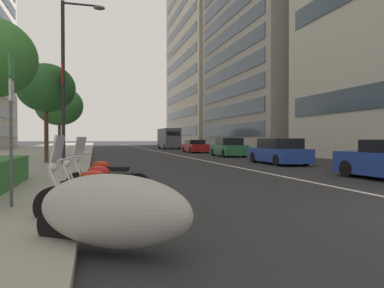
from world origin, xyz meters
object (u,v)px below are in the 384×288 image
car_approaching_light (278,152)px  car_far_down_avenue (195,147)px  motorcycle_under_tarp (112,211)px  street_lamp_with_banners (69,67)px  motorcycle_far_end_row (101,199)px  street_tree_far_plaza (59,106)px  delivery_van_ahead (169,138)px  street_tree_near_plaza_corner (46,88)px  motorcycle_by_sign_pole (106,191)px  car_mid_block_traffic (228,148)px  motorcycle_nearest_camera (106,180)px  parking_sign_by_curb (11,111)px

car_approaching_light → car_far_down_avenue: 16.99m
motorcycle_under_tarp → street_lamp_with_banners: size_ratio=0.26×
motorcycle_far_end_row → street_tree_far_plaza: bearing=-70.7°
car_approaching_light → delivery_van_ahead: delivery_van_ahead is taller
street_lamp_with_banners → delivery_van_ahead: bearing=-20.8°
street_tree_near_plaza_corner → motorcycle_by_sign_pole: bearing=-168.5°
car_mid_block_traffic → car_far_down_avenue: size_ratio=1.01×
motorcycle_by_sign_pole → motorcycle_nearest_camera: 1.52m
motorcycle_nearest_camera → car_far_down_avenue: (26.21, -9.67, 0.18)m
car_mid_block_traffic → street_lamp_with_banners: street_lamp_with_banners is taller
car_far_down_avenue → street_lamp_with_banners: bearing=145.6°
motorcycle_far_end_row → car_mid_block_traffic: car_mid_block_traffic is taller
car_mid_block_traffic → delivery_van_ahead: size_ratio=0.77×
car_mid_block_traffic → street_lamp_with_banners: (-7.63, 11.52, 4.32)m
delivery_van_ahead → street_tree_near_plaza_corner: 30.85m
car_far_down_avenue → street_tree_near_plaza_corner: 19.39m
motorcycle_far_end_row → motorcycle_by_sign_pole: size_ratio=1.04×
motorcycle_nearest_camera → street_lamp_with_banners: size_ratio=0.24×
motorcycle_nearest_camera → street_tree_near_plaza_corner: (11.72, 2.74, 3.69)m
motorcycle_nearest_camera → delivery_van_ahead: (39.80, -9.76, 1.07)m
motorcycle_under_tarp → motorcycle_by_sign_pole: size_ratio=1.01×
motorcycle_nearest_camera → car_far_down_avenue: motorcycle_nearest_camera is taller
car_approaching_light → parking_sign_by_curb: parking_sign_by_curb is taller
car_mid_block_traffic → street_tree_far_plaza: street_tree_far_plaza is taller
car_mid_block_traffic → parking_sign_by_curb: size_ratio=1.53×
motorcycle_under_tarp → car_far_down_avenue: car_far_down_avenue is taller
motorcycle_by_sign_pole → car_far_down_avenue: bearing=-89.3°
motorcycle_under_tarp → motorcycle_nearest_camera: size_ratio=1.08×
motorcycle_nearest_camera → car_mid_block_traffic: bearing=-93.8°
motorcycle_by_sign_pole → car_approaching_light: car_approaching_light is taller
car_mid_block_traffic → street_tree_far_plaza: (3.30, 12.97, 3.33)m
motorcycle_under_tarp → street_tree_near_plaza_corner: (15.93, 2.67, 3.58)m
motorcycle_by_sign_pole → street_tree_near_plaza_corner: 14.01m
parking_sign_by_curb → motorcycle_under_tarp: bearing=-149.4°
motorcycle_nearest_camera → street_lamp_with_banners: street_lamp_with_banners is taller
car_far_down_avenue → motorcycle_far_end_row: bearing=161.7°
street_lamp_with_banners → street_tree_near_plaza_corner: street_lamp_with_banners is taller
motorcycle_by_sign_pole → street_tree_near_plaza_corner: bearing=-58.5°
car_far_down_avenue → delivery_van_ahead: size_ratio=0.76×
motorcycle_nearest_camera → car_far_down_avenue: bearing=-84.6°
car_approaching_light → street_tree_near_plaza_corner: street_tree_near_plaza_corner is taller
motorcycle_far_end_row → car_approaching_light: (11.91, -9.85, 0.23)m
motorcycle_under_tarp → parking_sign_by_curb: bearing=-24.6°
car_mid_block_traffic → motorcycle_nearest_camera: bearing=152.9°
motorcycle_far_end_row → car_approaching_light: bearing=-116.9°
car_far_down_avenue → street_tree_near_plaza_corner: (-14.49, 12.41, 3.51)m
motorcycle_far_end_row → motorcycle_by_sign_pole: bearing=-82.8°
motorcycle_by_sign_pole → street_tree_near_plaza_corner: street_tree_near_plaza_corner is taller
parking_sign_by_curb → car_approaching_light: bearing=-47.3°
motorcycle_nearest_camera → street_lamp_with_banners: (10.23, 1.47, 4.57)m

